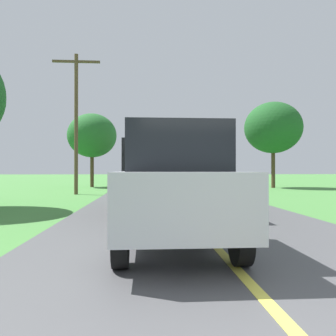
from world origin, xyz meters
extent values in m
cube|color=#2D2D30|center=(-0.55, 10.02, 0.68)|extent=(0.90, 5.51, 0.24)
cube|color=brown|center=(-0.55, 10.02, 0.88)|extent=(2.30, 5.80, 0.20)
cube|color=#197A4C|center=(-0.55, 11.97, 1.93)|extent=(2.10, 1.90, 1.90)
cube|color=black|center=(-0.55, 12.93, 2.26)|extent=(1.78, 0.02, 0.76)
cube|color=#232328|center=(-1.66, 9.05, 1.53)|extent=(0.08, 3.85, 1.10)
cube|color=#232328|center=(0.56, 9.05, 1.53)|extent=(0.08, 3.85, 1.10)
cube|color=#232328|center=(-0.55, 7.16, 1.53)|extent=(2.30, 0.08, 1.10)
cube|color=#232328|center=(-0.55, 10.93, 1.53)|extent=(2.30, 0.08, 1.10)
cylinder|color=black|center=(-1.60, 11.82, 0.58)|extent=(0.28, 1.00, 1.00)
cylinder|color=black|center=(0.50, 11.82, 0.58)|extent=(0.28, 1.00, 1.00)
cylinder|color=black|center=(-1.60, 8.43, 0.58)|extent=(0.28, 1.00, 1.00)
cylinder|color=black|center=(0.50, 8.43, 0.58)|extent=(0.28, 1.00, 1.00)
ellipsoid|color=#7FAD2F|center=(-0.55, 10.57, 1.15)|extent=(0.41, 0.42, 0.40)
ellipsoid|color=#7DC024|center=(0.04, 8.30, 1.44)|extent=(0.47, 0.51, 0.40)
ellipsoid|color=#7ABF30|center=(-0.75, 10.04, 1.51)|extent=(0.57, 0.68, 0.38)
ellipsoid|color=#8ABC2F|center=(-1.35, 10.04, 1.80)|extent=(0.49, 0.46, 0.39)
ellipsoid|color=#7ABA30|center=(0.02, 9.19, 1.16)|extent=(0.51, 0.55, 0.36)
ellipsoid|color=#7CB033|center=(-0.98, 7.50, 1.18)|extent=(0.58, 0.68, 0.52)
ellipsoid|color=#81AC2F|center=(-1.05, 8.14, 1.14)|extent=(0.48, 0.54, 0.43)
ellipsoid|color=#8BBA22|center=(-0.75, 7.80, 1.13)|extent=(0.52, 0.49, 0.47)
cube|color=#2D2D30|center=(-0.59, 23.07, 0.68)|extent=(0.90, 5.51, 0.24)
cube|color=brown|center=(-0.59, 23.07, 0.88)|extent=(2.30, 5.80, 0.20)
cube|color=silver|center=(-0.59, 25.02, 1.93)|extent=(2.10, 1.90, 1.90)
cube|color=black|center=(-0.59, 25.98, 2.26)|extent=(1.78, 0.02, 0.76)
cube|color=brown|center=(-1.70, 22.10, 1.53)|extent=(0.08, 3.85, 1.10)
cube|color=brown|center=(0.52, 22.10, 1.53)|extent=(0.08, 3.85, 1.10)
cube|color=brown|center=(-0.59, 20.21, 1.53)|extent=(2.30, 0.08, 1.10)
cube|color=brown|center=(-0.59, 23.98, 1.53)|extent=(2.30, 0.08, 1.10)
cylinder|color=black|center=(-1.64, 24.87, 0.58)|extent=(0.28, 1.00, 1.00)
cylinder|color=black|center=(0.46, 24.87, 0.58)|extent=(0.28, 1.00, 1.00)
cylinder|color=black|center=(-1.64, 21.48, 0.58)|extent=(0.28, 1.00, 1.00)
cylinder|color=black|center=(0.46, 21.48, 0.58)|extent=(0.28, 1.00, 1.00)
ellipsoid|color=#83BA34|center=(-0.39, 21.30, 1.51)|extent=(0.41, 0.53, 0.37)
ellipsoid|color=#8ABA21|center=(0.03, 23.60, 1.50)|extent=(0.53, 0.48, 0.50)
ellipsoid|color=#7CB82A|center=(-1.48, 21.38, 1.84)|extent=(0.50, 0.61, 0.46)
ellipsoid|color=#8BC120|center=(-0.27, 23.55, 1.17)|extent=(0.42, 0.52, 0.37)
ellipsoid|color=#7AB92F|center=(-1.12, 22.96, 1.13)|extent=(0.56, 0.65, 0.52)
ellipsoid|color=#86BE34|center=(-1.34, 22.75, 1.52)|extent=(0.40, 0.37, 0.42)
ellipsoid|color=#7FAB1F|center=(-0.40, 20.78, 1.15)|extent=(0.41, 0.48, 0.41)
cylinder|color=brown|center=(-4.87, 17.54, 3.79)|extent=(0.20, 0.20, 7.58)
cube|color=brown|center=(-4.87, 17.54, 7.18)|extent=(2.53, 0.12, 0.12)
cylinder|color=#4C3823|center=(8.29, 23.29, 1.38)|extent=(0.28, 0.28, 2.77)
ellipsoid|color=#1E5623|center=(8.29, 23.29, 4.45)|extent=(4.19, 4.19, 3.77)
cylinder|color=#4C3823|center=(-5.25, 25.37, 1.24)|extent=(0.28, 0.28, 2.48)
ellipsoid|color=#236028|center=(-5.25, 25.37, 3.99)|extent=(3.76, 3.76, 3.38)
cube|color=#B7BABF|center=(-0.68, 4.81, 0.90)|extent=(1.70, 4.10, 0.80)
cube|color=black|center=(-0.68, 4.61, 1.65)|extent=(1.44, 2.05, 0.70)
cylinder|color=black|center=(-1.45, 6.08, 0.40)|extent=(0.20, 0.64, 0.64)
cylinder|color=black|center=(0.09, 6.08, 0.40)|extent=(0.20, 0.64, 0.64)
cylinder|color=black|center=(-1.45, 3.53, 0.40)|extent=(0.20, 0.64, 0.64)
cylinder|color=black|center=(0.09, 3.53, 0.40)|extent=(0.20, 0.64, 0.64)
camera|label=1|loc=(-1.14, -0.70, 1.32)|focal=35.63mm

